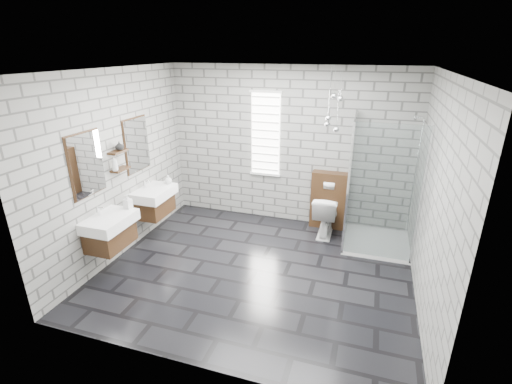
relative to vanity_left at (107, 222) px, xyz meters
The scene contains 20 objects.
floor 2.15m from the vanity_left, 17.91° to the left, with size 4.20×3.60×0.02m, color black.
ceiling 2.80m from the vanity_left, 17.91° to the left, with size 4.20×3.60×0.02m, color white.
wall_back 3.14m from the vanity_left, 51.83° to the left, with size 4.20×0.02×2.70m, color gray.
wall_front 2.33m from the vanity_left, 32.04° to the right, with size 4.20×0.02×2.70m, color gray.
wall_left 0.88m from the vanity_left, 108.22° to the left, with size 0.02×3.60×2.70m, color gray.
wall_right 4.11m from the vanity_left, ahead, with size 0.02×3.60×2.70m, color gray.
vanity_left is the anchor object (origin of this frame).
vanity_right 1.09m from the vanity_left, 90.00° to the left, with size 0.47×0.70×1.57m.
shelf_lower 0.81m from the vanity_left, 102.24° to the left, with size 0.14×0.30×0.03m, color #3D2512.
shelf_upper 1.01m from the vanity_left, 102.24° to the left, with size 0.14×0.30×0.03m, color #3D2512.
window 2.94m from the vanity_left, 57.85° to the left, with size 0.56×0.05×1.48m.
cistern_panel 3.54m from the vanity_left, 40.94° to the left, with size 0.60×0.20×1.00m, color #3D2512.
flush_plate 3.47m from the vanity_left, 39.63° to the left, with size 0.18×0.01×0.12m, color silver.
shower_enclosure 3.86m from the vanity_left, 27.83° to the left, with size 1.00×1.00×2.03m.
pendant_cluster 3.57m from the vanity_left, 36.72° to the left, with size 0.25×0.23×0.95m.
toilet 3.37m from the vanity_left, 37.15° to the left, with size 0.39×0.69×0.70m, color white.
soap_bottle_a 0.39m from the vanity_left, 68.35° to the left, with size 0.09×0.10×0.21m, color #B2B2B2.
soap_bottle_b 1.39m from the vanity_left, 84.00° to the left, with size 0.12×0.12×0.15m, color #B2B2B2.
soap_bottle_c 0.83m from the vanity_left, 104.10° to the left, with size 0.08×0.08×0.22m, color #B2B2B2.
vase 1.09m from the vanity_left, 100.62° to the left, with size 0.12×0.12×0.12m, color #B2B2B2.
Camera 1 is at (1.36, -4.28, 2.94)m, focal length 26.00 mm.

